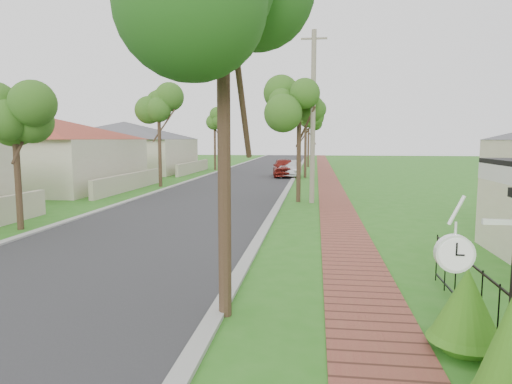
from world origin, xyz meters
The scene contains 13 objects.
ground centered at (0.00, 0.00, 0.00)m, with size 160.00×160.00×0.00m, color #2B6F1A.
road centered at (-3.00, 20.00, 0.00)m, with size 7.00×120.00×0.02m, color #28282B.
kerb_right centered at (0.65, 20.00, 0.00)m, with size 0.30×120.00×0.10m, color #9E9E99.
kerb_left centered at (-6.65, 20.00, 0.00)m, with size 0.30×120.00×0.10m, color #9E9E99.
sidewalk centered at (3.25, 20.00, 0.00)m, with size 1.50×120.00×0.03m, color brown.
street_trees centered at (-2.87, 26.84, 4.54)m, with size 10.70×37.65×5.89m.
far_house_red centered at (-14.97, 20.00, 2.34)m, with size 15.56×15.56×4.60m.
far_house_grey centered at (-14.97, 34.00, 2.34)m, with size 15.56×15.56×4.60m.
parked_car_red centered at (-0.19, 30.51, 0.75)m, with size 1.76×4.38×1.49m, color maroon.
parked_car_white centered at (0.33, 30.40, 0.66)m, with size 1.39×3.98×1.31m, color silver.
near_tree centered at (0.80, 1.50, 4.76)m, with size 2.32×2.32×5.96m.
utility_pole centered at (2.15, 15.70, 4.05)m, with size 1.20×0.24×7.98m.
station_clock centered at (3.70, -1.40, 1.95)m, with size 1.04×0.13×0.53m.
Camera 1 is at (2.30, -5.92, 3.02)m, focal length 32.00 mm.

